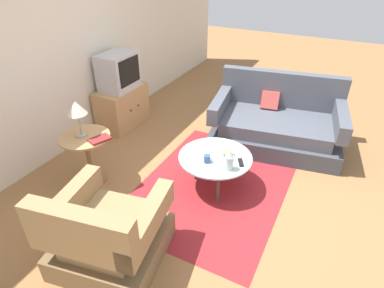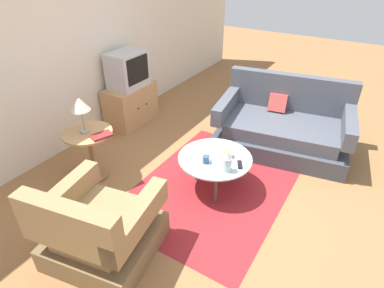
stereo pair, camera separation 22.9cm
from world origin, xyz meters
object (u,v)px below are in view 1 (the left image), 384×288
bowl (227,153)px  vase (229,160)px  side_table (87,149)px  tv_stand (122,107)px  armchair (108,236)px  book (100,139)px  coffee_table (215,159)px  television (118,71)px  tv_remote_dark (241,162)px  couch (276,124)px  table_lamp (76,109)px  mug (207,159)px

bowl → vase: bearing=-155.5°
side_table → tv_stand: (1.32, 0.54, -0.15)m
armchair → book: bearing=121.4°
armchair → bowl: armchair is taller
coffee_table → television: television is taller
vase → book: (-0.41, 1.33, 0.10)m
coffee_table → tv_remote_dark: bearing=-89.6°
tv_stand → vase: bearing=-113.3°
tv_stand → tv_remote_dark: (-0.74, -2.16, 0.13)m
couch → vase: bearing=74.7°
armchair → tv_stand: (2.11, 1.47, 0.00)m
armchair → television: television is taller
table_lamp → mug: (0.44, -1.32, -0.48)m
tv_remote_dark → vase: bearing=-55.4°
couch → bowl: bearing=68.7°
book → bowl: bearing=-41.7°
television → table_lamp: (-1.32, -0.50, 0.08)m
television → bowl: 2.12m
television → vase: bearing=-113.4°
television → tv_remote_dark: bearing=-109.1°
couch → mug: 1.48m
television → vase: 2.28m
coffee_table → book: size_ratio=3.17×
mug → book: bearing=111.4°
vase → couch: bearing=-5.9°
mug → coffee_table: bearing=-15.2°
tv_stand → book: book is taller
coffee_table → television: size_ratio=1.48×
vase → book: 1.39m
tv_stand → side_table: bearing=-157.6°
tv_stand → bowl: bearing=-108.7°
coffee_table → tv_remote_dark: 0.30m
bowl → book: size_ratio=0.51×
armchair → mug: armchair is taller
television → book: size_ratio=2.14×
tv_remote_dark → armchair: bearing=-55.2°
coffee_table → television: 2.06m
armchair → couch: bearing=63.5°
television → book: bearing=-150.4°
coffee_table → tv_remote_dark: (0.00, -0.29, 0.04)m
mug → book: size_ratio=0.46×
side_table → table_lamp: (-0.00, 0.03, 0.49)m
side_table → television: bearing=22.0°
mug → television: bearing=64.1°
book → couch: bearing=-18.1°
television → couch: bearing=-76.6°
vase → tv_remote_dark: (0.15, -0.08, -0.10)m
tv_stand → mug: tv_stand is taller
tv_stand → tv_remote_dark: 2.29m
coffee_table → tv_remote_dark: tv_remote_dark is taller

